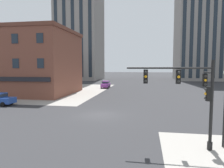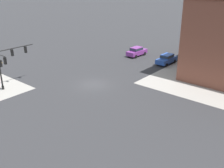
# 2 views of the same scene
# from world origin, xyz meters

# --- Properties ---
(ground_plane) EXTENTS (320.00, 320.00, 0.00)m
(ground_plane) POSITION_xyz_m (0.00, 0.00, 0.00)
(ground_plane) COLOR #2D2D30
(sidewalk_far_corner) EXTENTS (32.00, 32.00, 0.02)m
(sidewalk_far_corner) POSITION_xyz_m (-20.00, 20.00, 0.00)
(sidewalk_far_corner) COLOR gray
(sidewalk_far_corner) RESTS_ON ground
(traffic_signal_main) EXTENTS (5.45, 2.09, 5.67)m
(traffic_signal_main) POSITION_xyz_m (7.95, -7.83, 3.66)
(traffic_signal_main) COLOR black
(traffic_signal_main) RESTS_ON ground
(car_main_southbound_near) EXTENTS (2.00, 4.46, 1.68)m
(car_main_southbound_near) POSITION_xyz_m (-4.81, 27.45, 0.92)
(car_main_southbound_near) COLOR #7A3389
(car_main_southbound_near) RESTS_ON ground
(storefront_block_near_corner) EXTENTS (21.38, 14.46, 12.04)m
(storefront_block_near_corner) POSITION_xyz_m (-19.48, 15.03, 6.03)
(storefront_block_near_corner) COLOR brown
(storefront_block_near_corner) RESTS_ON ground
(residential_tower_skyline_right) EXTENTS (20.09, 19.46, 57.28)m
(residential_tower_skyline_right) POSITION_xyz_m (26.09, 63.15, 28.66)
(residential_tower_skyline_right) COLOR gray
(residential_tower_skyline_right) RESTS_ON ground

